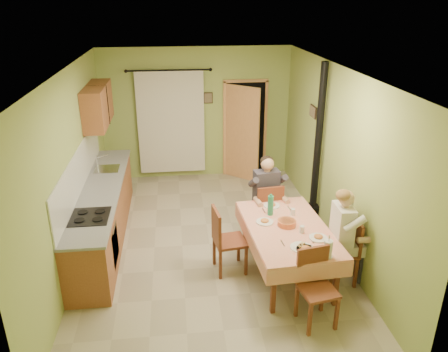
{
  "coord_description": "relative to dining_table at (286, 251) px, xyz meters",
  "views": [
    {
      "loc": [
        -0.48,
        -6.13,
        3.76
      ],
      "look_at": [
        0.25,
        0.1,
        1.15
      ],
      "focal_mm": 35.0,
      "sensor_mm": 36.0,
      "label": 1
    }
  ],
  "objects": [
    {
      "name": "floor",
      "position": [
        -1.03,
        0.92,
        -0.38
      ],
      "size": [
        4.0,
        6.0,
        0.01
      ],
      "primitive_type": "cube",
      "color": "tan",
      "rests_on": "ground"
    },
    {
      "name": "room_shell",
      "position": [
        -1.03,
        0.92,
        1.44
      ],
      "size": [
        4.04,
        6.04,
        2.82
      ],
      "color": "#9EB45C",
      "rests_on": "ground"
    },
    {
      "name": "kitchen_run",
      "position": [
        -2.73,
        1.32,
        0.1
      ],
      "size": [
        0.64,
        3.64,
        1.56
      ],
      "color": "brown",
      "rests_on": "ground"
    },
    {
      "name": "upper_cabinets",
      "position": [
        -2.85,
        2.62,
        1.57
      ],
      "size": [
        0.35,
        1.4,
        0.7
      ],
      "primitive_type": "cube",
      "color": "brown",
      "rests_on": "room_shell"
    },
    {
      "name": "curtain",
      "position": [
        -1.58,
        3.82,
        0.88
      ],
      "size": [
        1.7,
        0.07,
        2.22
      ],
      "color": "black",
      "rests_on": "ground"
    },
    {
      "name": "doorway",
      "position": [
        -0.03,
        3.76,
        0.67
      ],
      "size": [
        0.96,
        0.59,
        2.15
      ],
      "color": "black",
      "rests_on": "ground"
    },
    {
      "name": "dining_table",
      "position": [
        0.0,
        0.0,
        0.0
      ],
      "size": [
        1.22,
        1.92,
        0.76
      ],
      "rotation": [
        0.0,
        0.0,
        0.06
      ],
      "color": "#ED957B",
      "rests_on": "ground"
    },
    {
      "name": "tableware",
      "position": [
        0.03,
        -0.09,
        0.44
      ],
      "size": [
        0.87,
        1.64,
        0.33
      ],
      "color": "white",
      "rests_on": "dining_table"
    },
    {
      "name": "chair_far",
      "position": [
        -0.08,
        1.04,
        -0.09
      ],
      "size": [
        0.48,
        0.48,
        1.0
      ],
      "rotation": [
        0.0,
        0.0,
        0.12
      ],
      "color": "brown",
      "rests_on": "ground"
    },
    {
      "name": "chair_near",
      "position": [
        0.11,
        -1.05,
        -0.09
      ],
      "size": [
        0.48,
        0.48,
        0.97
      ],
      "rotation": [
        0.0,
        0.0,
        3.32
      ],
      "color": "brown",
      "rests_on": "ground"
    },
    {
      "name": "chair_right",
      "position": [
        0.72,
        -0.27,
        -0.09
      ],
      "size": [
        0.41,
        0.41,
        0.96
      ],
      "rotation": [
        0.0,
        0.0,
        1.55
      ],
      "color": "brown",
      "rests_on": "ground"
    },
    {
      "name": "chair_left",
      "position": [
        -0.81,
        0.18,
        -0.09
      ],
      "size": [
        0.5,
        0.5,
        1.0
      ],
      "rotation": [
        0.0,
        0.0,
        -1.43
      ],
      "color": "brown",
      "rests_on": "ground"
    },
    {
      "name": "man_far",
      "position": [
        -0.08,
        1.05,
        0.5
      ],
      "size": [
        0.61,
        0.5,
        1.39
      ],
      "rotation": [
        0.0,
        0.0,
        0.12
      ],
      "color": "#38333D",
      "rests_on": "chair_far"
    },
    {
      "name": "man_right",
      "position": [
        0.71,
        -0.27,
        0.5
      ],
      "size": [
        0.47,
        0.59,
        1.39
      ],
      "rotation": [
        0.0,
        0.0,
        1.55
      ],
      "color": "silver",
      "rests_on": "chair_right"
    },
    {
      "name": "stove_flue",
      "position": [
        0.87,
        1.52,
        0.65
      ],
      "size": [
        0.24,
        0.24,
        2.8
      ],
      "color": "black",
      "rests_on": "ground"
    },
    {
      "name": "picture_back",
      "position": [
        -0.78,
        3.89,
        1.37
      ],
      "size": [
        0.19,
        0.03,
        0.23
      ],
      "primitive_type": "cube",
      "color": "black",
      "rests_on": "room_shell"
    },
    {
      "name": "picture_right",
      "position": [
        0.94,
        2.12,
        1.47
      ],
      "size": [
        0.03,
        0.31,
        0.21
      ],
      "primitive_type": "cube",
      "color": "brown",
      "rests_on": "room_shell"
    }
  ]
}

